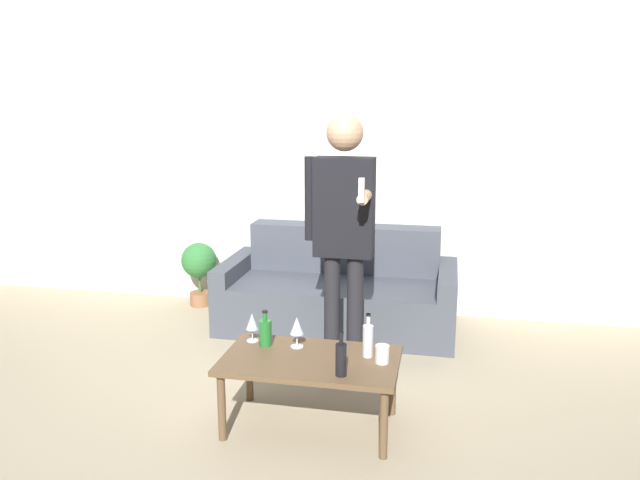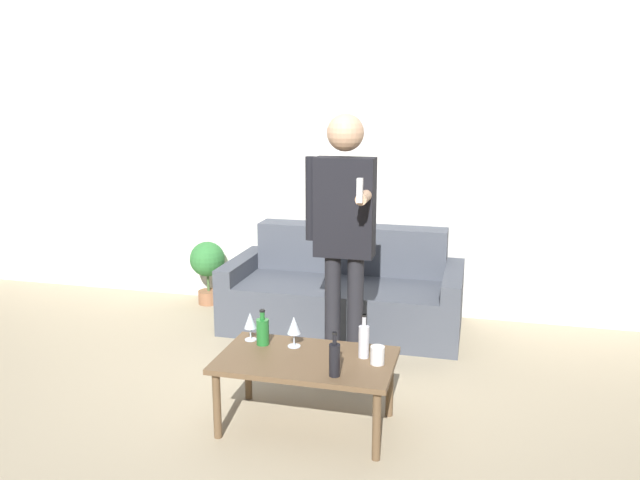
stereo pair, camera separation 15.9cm
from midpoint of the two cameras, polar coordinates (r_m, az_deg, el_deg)
ground_plane at (r=3.85m, az=-6.25°, el=-15.21°), size 16.00×16.00×0.00m
wall_back at (r=5.36m, az=1.00°, el=7.90°), size 8.00×0.06×2.70m
couch at (r=5.06m, az=3.17°, el=-4.82°), size 1.85×0.88×0.78m
coffee_table at (r=3.51m, az=0.04°, el=-11.41°), size 0.97×0.57×0.41m
bottle_orange at (r=3.64m, az=-4.01°, el=-8.29°), size 0.07×0.07×0.21m
bottle_green at (r=3.24m, az=2.77°, el=-10.80°), size 0.06×0.06×0.24m
bottle_dark at (r=3.47m, az=5.35°, el=-9.14°), size 0.06×0.06×0.25m
wine_glass_near at (r=3.70m, az=-5.18°, el=-7.42°), size 0.07×0.07×0.17m
wine_glass_far at (r=3.59m, az=-1.13°, el=-7.89°), size 0.08×0.08×0.18m
cup_on_table at (r=3.42m, az=6.62°, el=-10.42°), size 0.08×0.08×0.10m
person_standing_front at (r=3.92m, az=3.36°, el=1.49°), size 0.44×0.43×1.72m
potted_plant at (r=5.64m, az=-9.46°, el=-2.16°), size 0.31×0.31×0.57m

